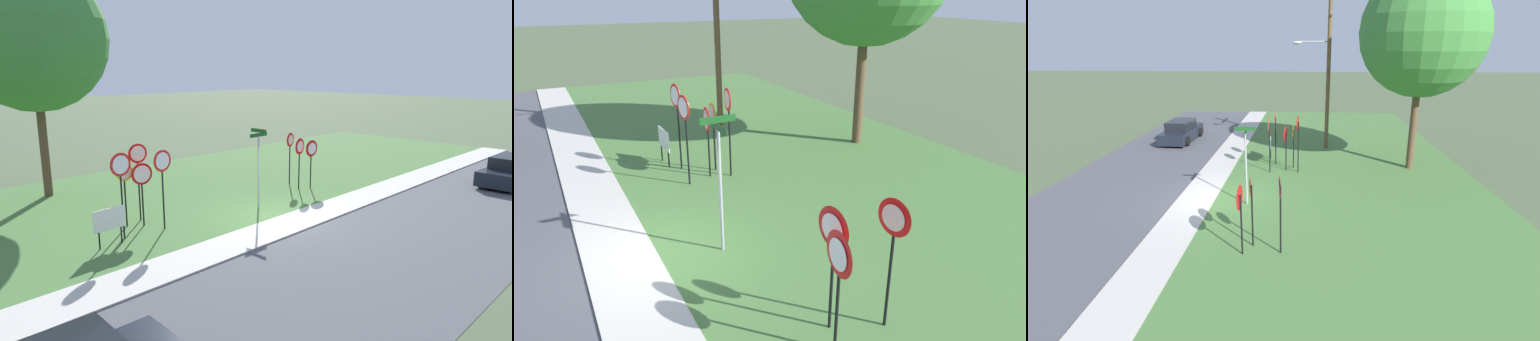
{
  "view_description": "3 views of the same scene",
  "coord_description": "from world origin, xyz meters",
  "views": [
    {
      "loc": [
        -12.28,
        -11.0,
        5.53
      ],
      "look_at": [
        0.94,
        2.01,
        1.39
      ],
      "focal_mm": 32.07,
      "sensor_mm": 36.0,
      "label": 1
    },
    {
      "loc": [
        9.53,
        -2.01,
        5.73
      ],
      "look_at": [
        0.02,
        2.89,
        1.6
      ],
      "focal_mm": 33.05,
      "sensor_mm": 36.0,
      "label": 2
    },
    {
      "loc": [
        14.97,
        3.71,
        6.25
      ],
      "look_at": [
        -0.39,
        2.87,
        1.21
      ],
      "focal_mm": 27.13,
      "sensor_mm": 36.0,
      "label": 3
    }
  ],
  "objects": [
    {
      "name": "ground_plane",
      "position": [
        0.0,
        0.0,
        0.0
      ],
      "size": [
        160.0,
        160.0,
        0.0
      ],
      "primitive_type": "plane",
      "color": "#4C5B3D"
    },
    {
      "name": "sidewalk_strip",
      "position": [
        0.0,
        -0.8,
        0.03
      ],
      "size": [
        44.0,
        1.6,
        0.06
      ],
      "primitive_type": "cube",
      "color": "#BCB7AD",
      "rests_on": "ground_plane"
    },
    {
      "name": "grass_median",
      "position": [
        0.0,
        6.0,
        0.02
      ],
      "size": [
        44.0,
        12.0,
        0.04
      ],
      "primitive_type": "cube",
      "color": "#477038",
      "rests_on": "ground_plane"
    },
    {
      "name": "stop_sign_near_left",
      "position": [
        -4.01,
        2.75,
        1.71
      ],
      "size": [
        0.77,
        0.14,
        2.29
      ],
      "rotation": [
        0.0,
        0.0,
        -0.14
      ],
      "color": "black",
      "rests_on": "grass_median"
    },
    {
      "name": "stop_sign_near_right",
      "position": [
        -4.47,
        3.12,
        1.68
      ],
      "size": [
        0.63,
        0.1,
        2.29
      ],
      "rotation": [
        0.0,
        0.0,
        -0.03
      ],
      "color": "black",
      "rests_on": "grass_median"
    },
    {
      "name": "stop_sign_far_left",
      "position": [
        -5.13,
        2.14,
        2.16
      ],
      "size": [
        0.77,
        0.12,
        2.88
      ],
      "rotation": [
        0.0,
        0.0,
        0.11
      ],
      "color": "black",
      "rests_on": "grass_median"
    },
    {
      "name": "stop_sign_far_center",
      "position": [
        -3.75,
        3.38,
        2.13
      ],
      "size": [
        0.71,
        0.12,
        2.88
      ],
      "rotation": [
        0.0,
        0.0,
        -0.11
      ],
      "color": "black",
      "rests_on": "grass_median"
    },
    {
      "name": "stop_sign_far_right",
      "position": [
        -3.67,
        1.95,
        2.1
      ],
      "size": [
        0.75,
        0.13,
        2.82
      ],
      "rotation": [
        0.0,
        0.0,
        0.14
      ],
      "color": "black",
      "rests_on": "grass_median"
    },
    {
      "name": "yield_sign_near_left",
      "position": [
        4.43,
        1.81,
        1.73
      ],
      "size": [
        0.78,
        0.12,
        2.27
      ],
      "rotation": [
        0.0,
        0.0,
        -0.08
      ],
      "color": "black",
      "rests_on": "grass_median"
    },
    {
      "name": "yield_sign_near_right",
      "position": [
        4.3,
        2.99,
        1.91
      ],
      "size": [
        0.68,
        0.15,
        2.52
      ],
      "rotation": [
        0.0,
        0.0,
        0.17
      ],
      "color": "black",
      "rests_on": "grass_median"
    },
    {
      "name": "yield_sign_far_left",
      "position": [
        3.89,
        2.07,
        1.82
      ],
      "size": [
        0.76,
        0.13,
        2.39
      ],
      "rotation": [
        0.0,
        0.0,
        0.11
      ],
      "color": "black",
      "rests_on": "grass_median"
    },
    {
      "name": "street_name_post",
      "position": [
        0.49,
        1.42,
        1.93
      ],
      "size": [
        0.96,
        0.82,
        3.2
      ],
      "rotation": [
        0.0,
        0.0,
        0.02
      ],
      "color": "#9EA0A8",
      "rests_on": "grass_median"
    },
    {
      "name": "utility_pole",
      "position": [
        -8.83,
        4.92,
        4.8
      ],
      "size": [
        2.1,
        2.29,
        8.82
      ],
      "color": "brown",
      "rests_on": "grass_median"
    },
    {
      "name": "notice_board",
      "position": [
        -5.8,
        1.81,
        0.87
      ],
      "size": [
        1.1,
        0.08,
        1.25
      ],
      "rotation": [
        0.0,
        0.0,
        0.04
      ],
      "color": "black",
      "rests_on": "grass_median"
    }
  ]
}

